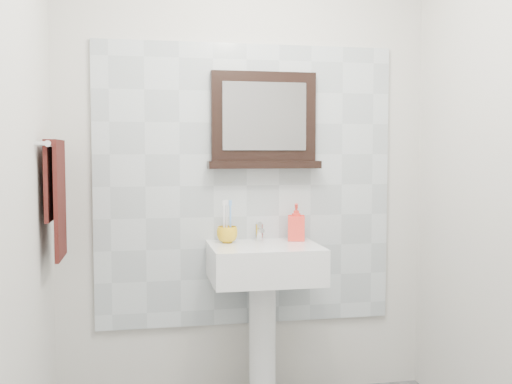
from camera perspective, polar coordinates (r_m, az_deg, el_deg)
The scene contains 11 objects.
back_wall at distance 3.22m, azimuth -0.97°, elevation 2.43°, with size 2.00×0.01×2.50m, color silver.
front_wall at distance 1.12m, azimuth 18.89°, elevation -0.36°, with size 2.00×0.01×2.50m, color silver.
left_wall at distance 2.12m, azimuth -23.02°, elevation 1.41°, with size 0.01×2.20×2.50m, color silver.
splashback at distance 3.21m, azimuth -0.93°, elevation 0.64°, with size 1.60×0.02×1.50m, color #B5BFC4.
pedestal_sink at distance 3.07m, azimuth 0.79°, elevation -8.42°, with size 0.55×0.44×0.96m.
toothbrush_cup at distance 3.10m, azimuth -2.76°, elevation -4.08°, with size 0.11×0.11×0.09m, color gold.
toothbrushes at distance 3.09m, azimuth -2.78°, elevation -2.60°, with size 0.05×0.04×0.21m.
soap_dispenser at distance 3.18m, azimuth 3.85°, elevation -2.87°, with size 0.09×0.09×0.20m, color #FE1D35.
framed_mirror at distance 3.20m, azimuth 0.73°, elevation 6.59°, with size 0.60×0.11×0.51m.
towel_bar at distance 2.90m, azimuth -18.74°, elevation 4.34°, with size 0.07×0.40×0.03m.
hand_towel at distance 2.91m, azimuth -18.51°, elevation 0.20°, with size 0.06×0.30×0.55m.
Camera 1 is at (-0.56, -2.07, 1.33)m, focal length 42.00 mm.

